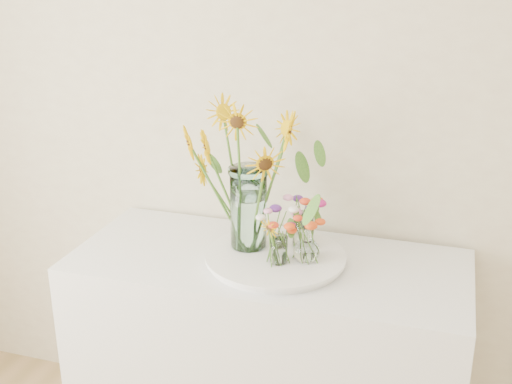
% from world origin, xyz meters
% --- Properties ---
extents(counter, '(1.40, 0.60, 0.90)m').
position_xyz_m(counter, '(-0.18, 1.93, 0.45)').
color(counter, white).
rests_on(counter, ground_plane).
extents(tray, '(0.47, 0.47, 0.02)m').
position_xyz_m(tray, '(-0.15, 1.92, 0.91)').
color(tray, white).
rests_on(tray, counter).
extents(mason_jar, '(0.14, 0.14, 0.30)m').
position_xyz_m(mason_jar, '(-0.26, 1.96, 1.08)').
color(mason_jar, '#C2F3F1').
rests_on(mason_jar, tray).
extents(sunflower_bouquet, '(0.76, 0.76, 0.55)m').
position_xyz_m(sunflower_bouquet, '(-0.26, 1.96, 1.20)').
color(sunflower_bouquet, '#E3AF04').
rests_on(sunflower_bouquet, tray).
extents(small_vase_a, '(0.06, 0.06, 0.10)m').
position_xyz_m(small_vase_a, '(-0.12, 1.86, 0.98)').
color(small_vase_a, white).
rests_on(small_vase_a, tray).
extents(wildflower_posy_a, '(0.21, 0.21, 0.19)m').
position_xyz_m(wildflower_posy_a, '(-0.12, 1.86, 1.02)').
color(wildflower_posy_a, '#DC4513').
rests_on(wildflower_posy_a, tray).
extents(small_vase_b, '(0.11, 0.11, 0.13)m').
position_xyz_m(small_vase_b, '(-0.04, 1.91, 0.99)').
color(small_vase_b, white).
rests_on(small_vase_b, tray).
extents(wildflower_posy_b, '(0.22, 0.22, 0.22)m').
position_xyz_m(wildflower_posy_b, '(-0.04, 1.91, 1.04)').
color(wildflower_posy_b, '#DC4513').
rests_on(wildflower_posy_b, tray).
extents(small_vase_c, '(0.10, 0.10, 0.13)m').
position_xyz_m(small_vase_c, '(-0.08, 2.01, 0.99)').
color(small_vase_c, white).
rests_on(small_vase_c, tray).
extents(wildflower_posy_c, '(0.17, 0.17, 0.22)m').
position_xyz_m(wildflower_posy_c, '(-0.08, 2.01, 1.03)').
color(wildflower_posy_c, '#DC4513').
rests_on(wildflower_posy_c, tray).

